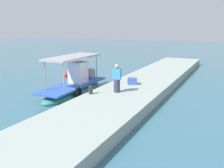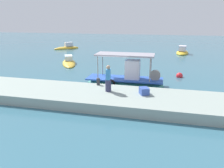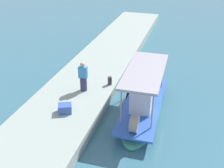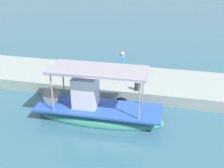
% 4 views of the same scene
% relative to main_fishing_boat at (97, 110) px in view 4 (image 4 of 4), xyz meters
% --- Properties ---
extents(ground_plane, '(120.00, 120.00, 0.00)m').
position_rel_main_fishing_boat_xyz_m(ground_plane, '(-0.94, -0.11, -0.46)').
color(ground_plane, '#36687A').
extents(dock_quay, '(36.00, 4.00, 0.63)m').
position_rel_main_fishing_boat_xyz_m(dock_quay, '(-0.94, -3.91, -0.15)').
color(dock_quay, '#95A49A').
rests_on(dock_quay, ground_plane).
extents(main_fishing_boat, '(6.25, 2.07, 2.92)m').
position_rel_main_fishing_boat_xyz_m(main_fishing_boat, '(0.00, 0.00, 0.00)').
color(main_fishing_boat, teal).
rests_on(main_fishing_boat, ground_plane).
extents(fisherman_near_bollard, '(0.43, 0.52, 1.72)m').
position_rel_main_fishing_boat_xyz_m(fisherman_near_bollard, '(-0.52, -3.48, 0.94)').
color(fisherman_near_bollard, '#343556').
rests_on(fisherman_near_bollard, dock_quay).
extents(mooring_bollard, '(0.24, 0.24, 0.49)m').
position_rel_main_fishing_boat_xyz_m(mooring_bollard, '(-1.58, -2.27, 0.41)').
color(mooring_bollard, '#2D2D33').
rests_on(mooring_bollard, dock_quay).
extents(cargo_crate, '(0.73, 0.79, 0.43)m').
position_rel_main_fishing_boat_xyz_m(cargo_crate, '(1.81, -3.53, 0.38)').
color(cargo_crate, '#3956AB').
rests_on(cargo_crate, dock_quay).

